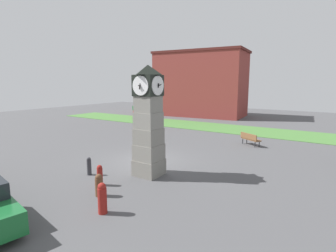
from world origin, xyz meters
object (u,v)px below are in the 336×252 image
bollard_near_tower (89,166)px  bench (250,138)px  bollard_mid_row (100,175)px  bollard_end_row (102,198)px  bollard_far_row (99,185)px  clock_tower (148,123)px  pedestrian_near_bench (134,109)px

bollard_near_tower → bench: bearing=65.7°
bollard_mid_row → bollard_end_row: 2.68m
bollard_far_row → bollard_end_row: (1.20, -0.92, 0.10)m
bollard_mid_row → bench: bearing=73.5°
clock_tower → pedestrian_near_bench: bearing=132.5°
bench → bollard_far_row: bearing=-101.7°
bollard_near_tower → pedestrian_near_bench: 24.01m
bollard_mid_row → bollard_far_row: bearing=-43.7°
bollard_mid_row → bollard_end_row: size_ratio=0.84×
bollard_far_row → bollard_near_tower: bearing=148.1°
bollard_far_row → bollard_end_row: bearing=-37.5°
bollard_far_row → bollard_end_row: size_ratio=0.83×
bollard_far_row → bench: (2.52, 12.20, 0.05)m
clock_tower → bench: bearing=75.5°
bollard_near_tower → bollard_far_row: bollard_far_row is taller
clock_tower → bollard_mid_row: (-1.01, -2.29, -2.13)m
bollard_near_tower → bench: size_ratio=0.55×
bollard_mid_row → pedestrian_near_bench: pedestrian_near_bench is taller
bollard_mid_row → pedestrian_near_bench: size_ratio=0.58×
bollard_mid_row → pedestrian_near_bench: (-15.40, 20.20, 0.44)m
clock_tower → bollard_near_tower: (-2.49, -1.65, -2.15)m
bollard_far_row → bench: 12.46m
bollard_end_row → bench: 13.19m
clock_tower → bollard_far_row: (-0.17, -3.10, -2.14)m
bollard_mid_row → bollard_near_tower: bearing=156.7°
bollard_near_tower → bollard_end_row: bearing=-33.9°
bollard_end_row → pedestrian_near_bench: pedestrian_near_bench is taller
bench → pedestrian_near_bench: (-18.76, 8.81, 0.39)m
bollard_mid_row → bollard_far_row: 1.17m
bollard_far_row → pedestrian_near_bench: size_ratio=0.58×
clock_tower → bollard_near_tower: bearing=-146.5°
bench → clock_tower: bearing=-104.5°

